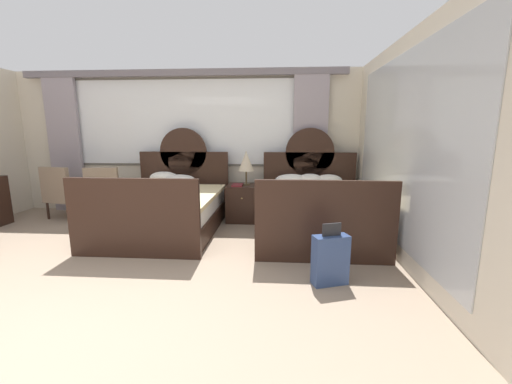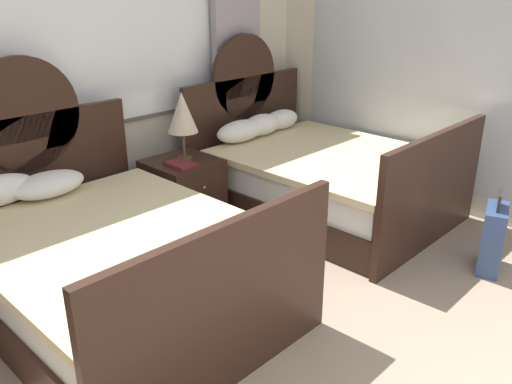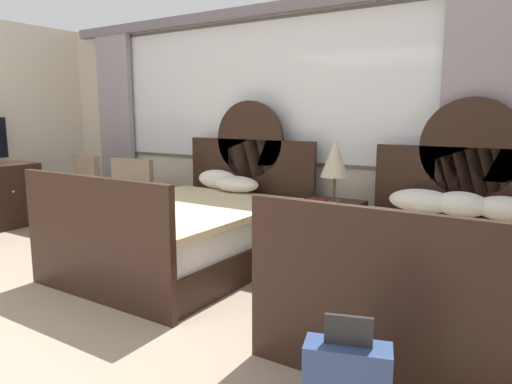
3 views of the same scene
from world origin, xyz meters
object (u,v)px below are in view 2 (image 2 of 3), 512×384
at_px(book_on_nightstand, 181,164).
at_px(suitcase_on_floor, 492,238).
at_px(bed_near_window, 111,261).
at_px(nightstand_between_beds, 183,193).
at_px(table_lamp_on_nightstand, 182,113).
at_px(bed_near_mirror, 320,175).

relative_size(book_on_nightstand, suitcase_on_floor, 0.40).
height_order(bed_near_window, suitcase_on_floor, bed_near_window).
relative_size(bed_near_window, nightstand_between_beds, 3.53).
xyz_separation_m(bed_near_window, table_lamp_on_nightstand, (1.22, 0.69, 0.70)).
height_order(table_lamp_on_nightstand, book_on_nightstand, table_lamp_on_nightstand).
bearing_deg(bed_near_mirror, nightstand_between_beds, 150.18).
distance_m(bed_near_mirror, nightstand_between_beds, 1.35).
height_order(bed_near_window, nightstand_between_beds, bed_near_window).
bearing_deg(book_on_nightstand, suitcase_on_floor, -60.79).
distance_m(bed_near_window, bed_near_mirror, 2.35).
distance_m(bed_near_window, nightstand_between_beds, 1.36).
xyz_separation_m(table_lamp_on_nightstand, book_on_nightstand, (-0.14, -0.13, -0.40)).
xyz_separation_m(bed_near_window, suitcase_on_floor, (2.34, -1.69, -0.09)).
bearing_deg(bed_near_window, bed_near_mirror, 0.18).
bearing_deg(nightstand_between_beds, suitcase_on_floor, -63.88).
xyz_separation_m(nightstand_between_beds, book_on_nightstand, (-0.10, -0.12, 0.33)).
xyz_separation_m(nightstand_between_beds, table_lamp_on_nightstand, (0.04, 0.01, 0.74)).
bearing_deg(nightstand_between_beds, bed_near_window, -150.03).
distance_m(bed_near_window, suitcase_on_floor, 2.88).
relative_size(nightstand_between_beds, book_on_nightstand, 2.46).
distance_m(nightstand_between_beds, suitcase_on_floor, 2.63).
bearing_deg(table_lamp_on_nightstand, bed_near_window, -150.58).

